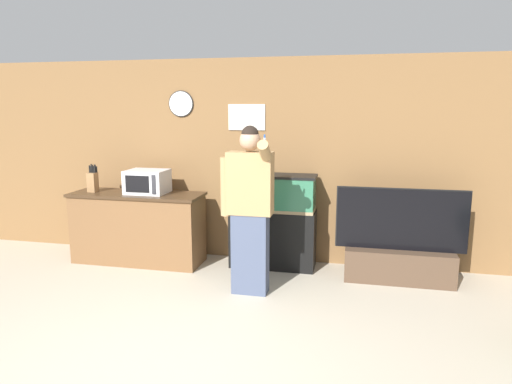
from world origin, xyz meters
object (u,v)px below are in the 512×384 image
at_px(aquarium_on_stand, 273,221).
at_px(counter_island, 138,227).
at_px(microwave, 147,182).
at_px(knife_block, 93,181).
at_px(person_standing, 249,208).
at_px(tv_on_stand, 399,254).

bearing_deg(aquarium_on_stand, counter_island, -173.75).
bearing_deg(microwave, counter_island, -164.57).
height_order(counter_island, knife_block, knife_block).
bearing_deg(aquarium_on_stand, person_standing, -96.71).
relative_size(microwave, person_standing, 0.28).
bearing_deg(microwave, knife_block, -174.92).
bearing_deg(tv_on_stand, microwave, 179.64).
bearing_deg(person_standing, counter_island, 157.60).
height_order(knife_block, aquarium_on_stand, knife_block).
xyz_separation_m(counter_island, tv_on_stand, (3.25, 0.02, -0.14)).
relative_size(aquarium_on_stand, tv_on_stand, 0.80).
bearing_deg(person_standing, tv_on_stand, 23.23).
height_order(aquarium_on_stand, tv_on_stand, aquarium_on_stand).
relative_size(aquarium_on_stand, person_standing, 0.65).
bearing_deg(counter_island, tv_on_stand, 0.32).
xyz_separation_m(aquarium_on_stand, person_standing, (-0.10, -0.86, 0.35)).
bearing_deg(microwave, tv_on_stand, -0.36).
bearing_deg(person_standing, knife_block, 163.84).
xyz_separation_m(tv_on_stand, person_standing, (-1.61, -0.69, 0.62)).
xyz_separation_m(aquarium_on_stand, tv_on_stand, (1.51, -0.17, -0.27)).
height_order(counter_island, microwave, microwave).
relative_size(counter_island, tv_on_stand, 1.16).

